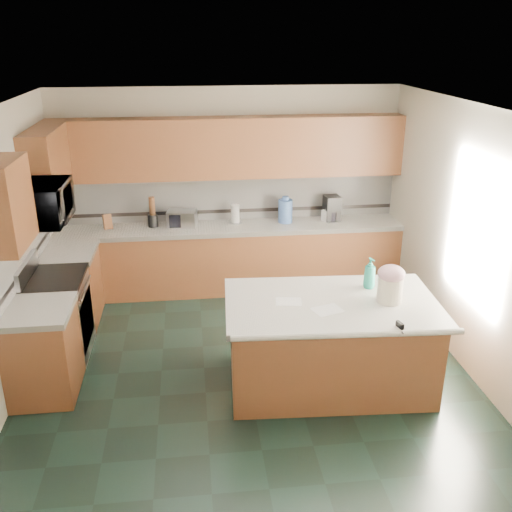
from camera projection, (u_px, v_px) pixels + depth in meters
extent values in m
plane|color=black|center=(246.00, 365.00, 6.13)|extent=(4.60, 4.60, 0.00)
plane|color=white|center=(244.00, 108.00, 5.14)|extent=(4.60, 4.60, 0.00)
cube|color=beige|center=(228.00, 188.00, 7.77)|extent=(4.60, 0.04, 2.70)
cube|color=beige|center=(283.00, 381.00, 3.49)|extent=(4.60, 0.04, 2.70)
cube|color=beige|center=(1.00, 258.00, 5.38)|extent=(0.04, 4.60, 2.70)
cube|color=beige|center=(468.00, 239.00, 5.89)|extent=(0.04, 4.60, 2.70)
cube|color=#552E17|center=(231.00, 259.00, 7.82)|extent=(4.60, 0.60, 0.86)
cube|color=white|center=(230.00, 228.00, 7.65)|extent=(4.60, 0.64, 0.06)
cube|color=#552E17|center=(228.00, 148.00, 7.39)|extent=(4.60, 0.33, 0.78)
cube|color=silver|center=(228.00, 197.00, 7.79)|extent=(4.60, 0.02, 0.63)
cube|color=black|center=(229.00, 211.00, 7.85)|extent=(4.60, 0.01, 0.05)
cube|color=#552E17|center=(72.00, 288.00, 6.94)|extent=(0.60, 0.82, 0.86)
cube|color=white|center=(67.00, 253.00, 6.77)|extent=(0.64, 0.82, 0.06)
cube|color=#552E17|center=(43.00, 354.00, 5.53)|extent=(0.60, 0.72, 0.86)
cube|color=white|center=(37.00, 311.00, 5.36)|extent=(0.64, 0.72, 0.06)
cube|color=silver|center=(22.00, 249.00, 5.93)|extent=(0.02, 2.30, 0.63)
cube|color=black|center=(25.00, 266.00, 6.00)|extent=(0.01, 2.30, 0.05)
cube|color=#552E17|center=(46.00, 164.00, 6.50)|extent=(0.33, 1.09, 0.78)
cube|color=#552E17|center=(4.00, 204.00, 4.96)|extent=(0.33, 0.72, 0.78)
cube|color=#B7B7BC|center=(59.00, 317.00, 6.21)|extent=(0.60, 0.76, 0.88)
cube|color=black|center=(86.00, 319.00, 6.25)|extent=(0.02, 0.68, 0.55)
cube|color=black|center=(53.00, 279.00, 6.04)|extent=(0.62, 0.78, 0.04)
cylinder|color=#B7B7BC|center=(85.00, 288.00, 6.12)|extent=(0.02, 0.66, 0.02)
cube|color=#B7B7BC|center=(26.00, 270.00, 5.97)|extent=(0.06, 0.76, 0.18)
imported|color=#B7B7BC|center=(42.00, 203.00, 5.73)|extent=(0.50, 0.73, 0.41)
cube|color=#552E17|center=(329.00, 345.00, 5.67)|extent=(2.01, 1.22, 0.86)
cube|color=white|center=(331.00, 304.00, 5.51)|extent=(2.11, 1.32, 0.06)
cylinder|color=white|center=(348.00, 335.00, 4.95)|extent=(2.05, 0.17, 0.06)
cylinder|color=#F8EBCF|center=(390.00, 289.00, 5.45)|extent=(0.26, 0.26, 0.25)
ellipsoid|color=#CE94A7|center=(391.00, 274.00, 5.39)|extent=(0.26, 0.26, 0.16)
cylinder|color=tan|center=(392.00, 268.00, 5.37)|extent=(0.09, 0.03, 0.03)
sphere|color=tan|center=(387.00, 269.00, 5.36)|extent=(0.05, 0.05, 0.05)
sphere|color=tan|center=(396.00, 268.00, 5.37)|extent=(0.05, 0.05, 0.05)
imported|color=teal|center=(370.00, 273.00, 5.73)|extent=(0.15, 0.15, 0.32)
cube|color=white|center=(327.00, 310.00, 5.32)|extent=(0.32, 0.27, 0.00)
cube|color=white|center=(289.00, 302.00, 5.48)|extent=(0.27, 0.22, 0.00)
cube|color=black|center=(400.00, 327.00, 5.00)|extent=(0.05, 0.10, 0.08)
cylinder|color=black|center=(402.00, 332.00, 4.96)|extent=(0.01, 0.06, 0.01)
cube|color=#472814|center=(107.00, 222.00, 7.47)|extent=(0.15, 0.17, 0.21)
cylinder|color=black|center=(153.00, 221.00, 7.57)|extent=(0.13, 0.13, 0.17)
cylinder|color=#472814|center=(152.00, 206.00, 7.49)|extent=(0.08, 0.08, 0.24)
cube|color=#B7B7BC|center=(182.00, 218.00, 7.57)|extent=(0.41, 0.32, 0.22)
cube|color=black|center=(182.00, 221.00, 7.46)|extent=(0.34, 0.01, 0.18)
cylinder|color=white|center=(235.00, 214.00, 7.69)|extent=(0.11, 0.11, 0.26)
cylinder|color=#B7B7BC|center=(235.00, 223.00, 7.74)|extent=(0.17, 0.17, 0.01)
cylinder|color=#4D74C1|center=(285.00, 211.00, 7.72)|extent=(0.19, 0.19, 0.32)
cylinder|color=#4D74C1|center=(286.00, 198.00, 7.65)|extent=(0.09, 0.09, 0.05)
cube|color=black|center=(332.00, 208.00, 7.80)|extent=(0.22, 0.24, 0.34)
cylinder|color=black|center=(332.00, 216.00, 7.79)|extent=(0.14, 0.14, 0.14)
imported|color=white|center=(326.00, 213.00, 7.79)|extent=(0.15, 0.15, 0.23)
cylinder|color=red|center=(327.00, 204.00, 7.74)|extent=(0.02, 0.02, 0.03)
cube|color=white|center=(477.00, 231.00, 5.64)|extent=(0.02, 1.40, 1.10)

